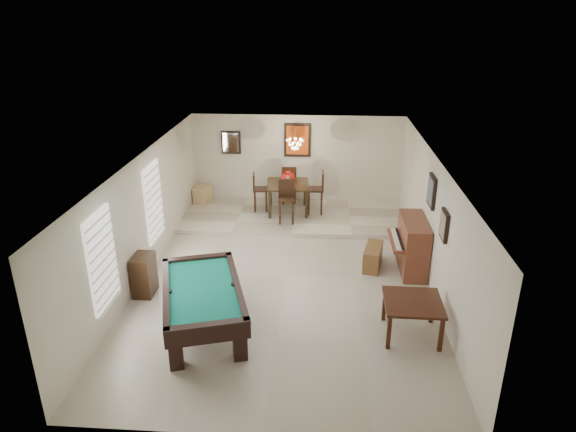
# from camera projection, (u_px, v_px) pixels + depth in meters

# --- Properties ---
(ground_plane) EXTENTS (6.00, 9.00, 0.02)m
(ground_plane) POSITION_uv_depth(u_px,v_px,m) (286.00, 276.00, 11.08)
(ground_plane) COLOR beige
(wall_back) EXTENTS (6.00, 0.04, 2.60)m
(wall_back) POSITION_uv_depth(u_px,v_px,m) (297.00, 160.00, 14.74)
(wall_back) COLOR silver
(wall_back) RESTS_ON ground_plane
(wall_front) EXTENTS (6.00, 0.04, 2.60)m
(wall_front) POSITION_uv_depth(u_px,v_px,m) (260.00, 358.00, 6.42)
(wall_front) COLOR silver
(wall_front) RESTS_ON ground_plane
(wall_left) EXTENTS (0.04, 9.00, 2.60)m
(wall_left) POSITION_uv_depth(u_px,v_px,m) (144.00, 216.00, 10.77)
(wall_left) COLOR silver
(wall_left) RESTS_ON ground_plane
(wall_right) EXTENTS (0.04, 9.00, 2.60)m
(wall_right) POSITION_uv_depth(u_px,v_px,m) (433.00, 224.00, 10.39)
(wall_right) COLOR silver
(wall_right) RESTS_ON ground_plane
(ceiling) EXTENTS (6.00, 9.00, 0.04)m
(ceiling) POSITION_uv_depth(u_px,v_px,m) (286.00, 159.00, 10.09)
(ceiling) COLOR white
(ceiling) RESTS_ON wall_back
(dining_step) EXTENTS (6.00, 2.50, 0.12)m
(dining_step) POSITION_uv_depth(u_px,v_px,m) (295.00, 216.00, 14.05)
(dining_step) COLOR beige
(dining_step) RESTS_ON ground_plane
(window_left_front) EXTENTS (0.06, 1.00, 1.70)m
(window_left_front) POSITION_uv_depth(u_px,v_px,m) (102.00, 260.00, 8.70)
(window_left_front) COLOR white
(window_left_front) RESTS_ON wall_left
(window_left_rear) EXTENTS (0.06, 1.00, 1.70)m
(window_left_rear) POSITION_uv_depth(u_px,v_px,m) (154.00, 202.00, 11.29)
(window_left_rear) COLOR white
(window_left_rear) RESTS_ON wall_left
(pool_table) EXTENTS (1.99, 2.74, 0.82)m
(pool_table) POSITION_uv_depth(u_px,v_px,m) (203.00, 309.00, 9.10)
(pool_table) COLOR black
(pool_table) RESTS_ON ground_plane
(square_table) EXTENTS (1.01, 1.01, 0.68)m
(square_table) POSITION_uv_depth(u_px,v_px,m) (411.00, 318.00, 8.96)
(square_table) COLOR black
(square_table) RESTS_ON ground_plane
(upright_piano) EXTENTS (0.78, 1.40, 1.17)m
(upright_piano) POSITION_uv_depth(u_px,v_px,m) (406.00, 245.00, 11.14)
(upright_piano) COLOR brown
(upright_piano) RESTS_ON ground_plane
(piano_bench) EXTENTS (0.51, 0.92, 0.48)m
(piano_bench) POSITION_uv_depth(u_px,v_px,m) (373.00, 257.00, 11.37)
(piano_bench) COLOR brown
(piano_bench) RESTS_ON ground_plane
(apothecary_chest) EXTENTS (0.37, 0.56, 0.84)m
(apothecary_chest) POSITION_uv_depth(u_px,v_px,m) (144.00, 275.00, 10.24)
(apothecary_chest) COLOR black
(apothecary_chest) RESTS_ON ground_plane
(dining_table) EXTENTS (1.22, 1.22, 0.93)m
(dining_table) POSITION_uv_depth(u_px,v_px,m) (288.00, 195.00, 14.08)
(dining_table) COLOR black
(dining_table) RESTS_ON dining_step
(flower_vase) EXTENTS (0.17, 0.17, 0.24)m
(flower_vase) POSITION_uv_depth(u_px,v_px,m) (288.00, 175.00, 13.86)
(flower_vase) COLOR #B4110F
(flower_vase) RESTS_ON dining_table
(dining_chair_south) EXTENTS (0.45, 0.45, 1.13)m
(dining_chair_south) POSITION_uv_depth(u_px,v_px,m) (286.00, 202.00, 13.33)
(dining_chair_south) COLOR black
(dining_chair_south) RESTS_ON dining_step
(dining_chair_north) EXTENTS (0.44, 0.44, 1.11)m
(dining_chair_north) POSITION_uv_depth(u_px,v_px,m) (289.00, 184.00, 14.72)
(dining_chair_north) COLOR black
(dining_chair_north) RESTS_ON dining_step
(dining_chair_west) EXTENTS (0.44, 0.44, 1.06)m
(dining_chair_west) POSITION_uv_depth(u_px,v_px,m) (261.00, 192.00, 14.14)
(dining_chair_west) COLOR black
(dining_chair_west) RESTS_ON dining_step
(dining_chair_east) EXTENTS (0.44, 0.44, 1.18)m
(dining_chair_east) POSITION_uv_depth(u_px,v_px,m) (315.00, 192.00, 13.94)
(dining_chair_east) COLOR black
(dining_chair_east) RESTS_ON dining_step
(corner_bench) EXTENTS (0.49, 0.58, 0.47)m
(corner_bench) POSITION_uv_depth(u_px,v_px,m) (203.00, 195.00, 14.83)
(corner_bench) COLOR tan
(corner_bench) RESTS_ON dining_step
(chandelier) EXTENTS (0.44, 0.44, 0.60)m
(chandelier) POSITION_uv_depth(u_px,v_px,m) (295.00, 140.00, 13.20)
(chandelier) COLOR #FFE5B2
(chandelier) RESTS_ON ceiling
(back_painting) EXTENTS (0.75, 0.06, 0.95)m
(back_painting) POSITION_uv_depth(u_px,v_px,m) (297.00, 140.00, 14.48)
(back_painting) COLOR #D84C14
(back_painting) RESTS_ON wall_back
(back_mirror) EXTENTS (0.55, 0.06, 0.65)m
(back_mirror) POSITION_uv_depth(u_px,v_px,m) (231.00, 142.00, 14.64)
(back_mirror) COLOR white
(back_mirror) RESTS_ON wall_back
(right_picture_upper) EXTENTS (0.06, 0.55, 0.65)m
(right_picture_upper) POSITION_uv_depth(u_px,v_px,m) (432.00, 191.00, 10.44)
(right_picture_upper) COLOR slate
(right_picture_upper) RESTS_ON wall_right
(right_picture_lower) EXTENTS (0.06, 0.45, 0.55)m
(right_picture_lower) POSITION_uv_depth(u_px,v_px,m) (444.00, 225.00, 9.32)
(right_picture_lower) COLOR gray
(right_picture_lower) RESTS_ON wall_right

